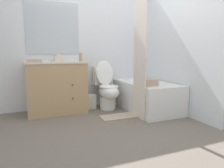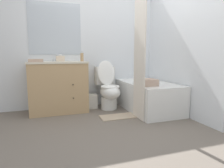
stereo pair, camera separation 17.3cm
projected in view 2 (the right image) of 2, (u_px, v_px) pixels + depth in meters
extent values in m
plane|color=#6B6056|center=(122.00, 131.00, 2.69)|extent=(14.00, 14.00, 0.00)
cube|color=silver|center=(94.00, 43.00, 3.92)|extent=(8.00, 0.05, 2.50)
cube|color=#B2BCC6|center=(55.00, 29.00, 3.63)|extent=(0.93, 0.01, 0.93)
cube|color=silver|center=(171.00, 41.00, 3.60)|extent=(0.05, 2.49, 2.50)
cube|color=tan|center=(58.00, 88.00, 3.53)|extent=(0.98, 0.55, 0.86)
cube|color=beige|center=(57.00, 62.00, 3.47)|extent=(1.00, 0.57, 0.03)
cylinder|color=white|center=(57.00, 65.00, 3.47)|extent=(0.28, 0.28, 0.10)
sphere|color=#382D23|center=(73.00, 85.00, 3.32)|extent=(0.02, 0.02, 0.02)
sphere|color=#382D23|center=(73.00, 98.00, 3.36)|extent=(0.02, 0.02, 0.02)
cylinder|color=silver|center=(57.00, 60.00, 3.63)|extent=(0.04, 0.04, 0.04)
cylinder|color=silver|center=(57.00, 57.00, 3.58)|extent=(0.02, 0.11, 0.09)
cylinder|color=silver|center=(54.00, 60.00, 3.61)|extent=(0.03, 0.03, 0.04)
cylinder|color=silver|center=(60.00, 60.00, 3.65)|extent=(0.03, 0.03, 0.04)
cylinder|color=white|center=(109.00, 103.00, 3.76)|extent=(0.30, 0.30, 0.24)
ellipsoid|color=white|center=(110.00, 92.00, 3.67)|extent=(0.35, 0.51, 0.26)
torus|color=white|center=(110.00, 87.00, 3.65)|extent=(0.35, 0.35, 0.04)
cube|color=white|center=(105.00, 75.00, 3.95)|extent=(0.37, 0.18, 0.35)
ellipsoid|color=white|center=(106.00, 73.00, 3.83)|extent=(0.33, 0.15, 0.47)
cube|color=white|center=(148.00, 96.00, 3.67)|extent=(0.76, 1.37, 0.51)
cube|color=#A8ADAE|center=(148.00, 83.00, 3.64)|extent=(0.64, 1.25, 0.01)
cube|color=silver|center=(140.00, 56.00, 3.05)|extent=(0.02, 0.36, 1.99)
cube|color=silver|center=(91.00, 101.00, 3.81)|extent=(0.20, 0.17, 0.26)
cube|color=beige|center=(60.00, 59.00, 3.47)|extent=(0.14, 0.12, 0.10)
ellipsoid|color=white|center=(60.00, 55.00, 3.46)|extent=(0.06, 0.03, 0.03)
cylinder|color=tan|center=(82.00, 57.00, 3.56)|extent=(0.06, 0.06, 0.15)
cylinder|color=silver|center=(82.00, 52.00, 3.55)|extent=(0.03, 0.03, 0.03)
cube|color=tan|center=(36.00, 61.00, 3.20)|extent=(0.23, 0.14, 0.05)
cube|color=tan|center=(147.00, 82.00, 3.26)|extent=(0.30, 0.25, 0.11)
cube|color=tan|center=(118.00, 117.00, 3.27)|extent=(0.59, 0.30, 0.02)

